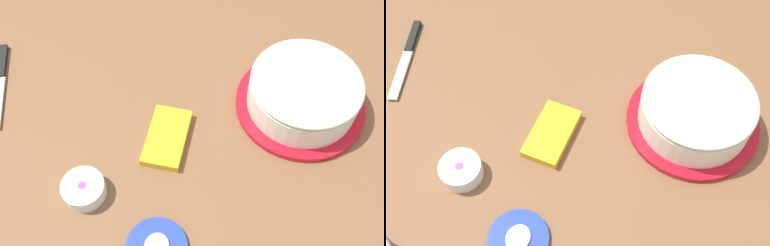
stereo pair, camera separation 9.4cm
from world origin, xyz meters
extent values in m
plane|color=brown|center=(0.00, 0.00, 0.00)|extent=(1.54, 1.54, 0.00)
cylinder|color=red|center=(-0.18, 0.33, 0.01)|extent=(0.28, 0.28, 0.01)
cylinder|color=pink|center=(-0.18, 0.33, 0.04)|extent=(0.21, 0.21, 0.05)
cylinder|color=white|center=(-0.18, 0.33, 0.05)|extent=(0.23, 0.23, 0.06)
ellipsoid|color=white|center=(-0.18, 0.33, 0.09)|extent=(0.23, 0.23, 0.04)
ellipsoid|color=white|center=(0.19, 0.11, 0.01)|extent=(0.05, 0.05, 0.01)
cube|color=black|center=(-0.15, -0.36, 0.01)|extent=(0.10, 0.05, 0.01)
cylinder|color=white|center=(0.12, -0.06, 0.02)|extent=(0.08, 0.08, 0.04)
cylinder|color=#B251C6|center=(0.12, -0.06, 0.02)|extent=(0.07, 0.07, 0.01)
ellipsoid|color=#B251C6|center=(0.12, -0.06, 0.03)|extent=(0.06, 0.06, 0.02)
cube|color=yellow|center=(-0.03, 0.07, 0.01)|extent=(0.14, 0.08, 0.02)
camera|label=1|loc=(0.43, 0.23, 0.83)|focal=43.05mm
camera|label=2|loc=(0.40, 0.32, 0.83)|focal=43.05mm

